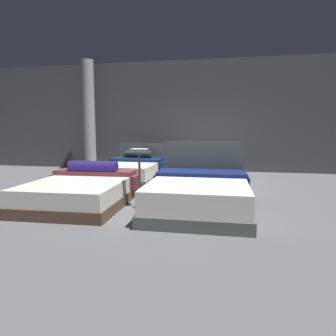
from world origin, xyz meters
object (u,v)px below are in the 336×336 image
bed_3 (208,173)px  support_pillar (89,116)px  bed_1 (199,194)px  bed_2 (132,169)px  bed_0 (81,191)px  price_sign (140,185)px

bed_3 → support_pillar: bearing=164.4°
bed_1 → bed_2: 3.54m
bed_0 → support_pillar: bearing=111.4°
bed_0 → bed_2: size_ratio=0.98×
bed_2 → support_pillar: support_pillar is taller
bed_3 → price_sign: size_ratio=2.03×
bed_3 → support_pillar: 4.41m
bed_2 → support_pillar: (-1.83, 1.30, 1.50)m
bed_0 → price_sign: size_ratio=2.01×
bed_0 → bed_2: bearing=87.6°
bed_1 → support_pillar: bearing=132.7°
bed_3 → bed_0: bearing=-123.1°
bed_1 → support_pillar: support_pillar is taller
support_pillar → bed_0: bearing=-66.6°
price_sign → support_pillar: bearing=124.9°
bed_2 → price_sign: (1.05, -2.84, 0.14)m
bed_0 → price_sign: (1.08, 0.05, 0.15)m
bed_0 → bed_3: bed_0 is taller
bed_1 → bed_3: bearing=89.6°
bed_1 → support_pillar: (-3.91, 4.17, 1.47)m
bed_0 → bed_3: size_ratio=0.99×
support_pillar → price_sign: bearing=-55.1°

